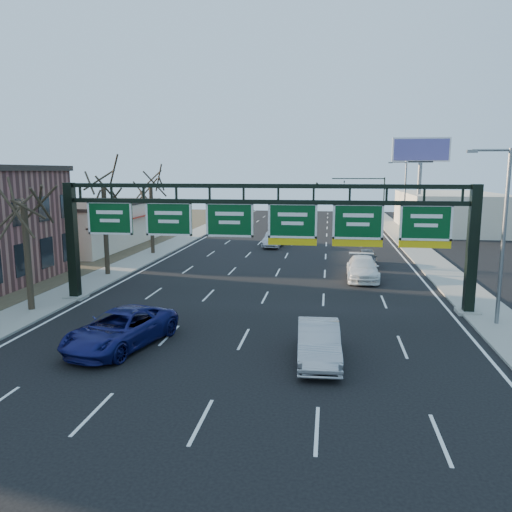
% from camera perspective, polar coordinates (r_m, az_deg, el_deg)
% --- Properties ---
extents(ground, '(160.00, 160.00, 0.00)m').
position_cam_1_polar(ground, '(22.21, -2.32, -11.13)').
color(ground, black).
rests_on(ground, ground).
extents(sidewalk_left, '(3.00, 120.00, 0.12)m').
position_cam_1_polar(sidewalk_left, '(44.39, -13.88, -0.76)').
color(sidewalk_left, gray).
rests_on(sidewalk_left, ground).
extents(sidewalk_right, '(3.00, 120.00, 0.12)m').
position_cam_1_polar(sidewalk_right, '(42.10, 20.42, -1.65)').
color(sidewalk_right, gray).
rests_on(sidewalk_right, ground).
extents(dirt_strip_left, '(21.00, 120.00, 0.06)m').
position_cam_1_polar(dirt_strip_left, '(50.27, -26.87, -0.36)').
color(dirt_strip_left, '#473D2B').
rests_on(dirt_strip_left, ground).
extents(lane_markings, '(21.60, 120.00, 0.01)m').
position_cam_1_polar(lane_markings, '(41.34, 2.80, -1.32)').
color(lane_markings, white).
rests_on(lane_markings, ground).
extents(sign_gantry, '(24.60, 1.20, 7.20)m').
position_cam_1_polar(sign_gantry, '(28.82, 0.87, 3.19)').
color(sign_gantry, black).
rests_on(sign_gantry, ground).
extents(cream_strip, '(10.90, 18.40, 4.70)m').
position_cam_1_polar(cream_strip, '(55.79, -18.78, 3.48)').
color(cream_strip, beige).
rests_on(cream_strip, ground).
extents(building_right_distant, '(12.00, 20.00, 5.00)m').
position_cam_1_polar(building_right_distant, '(72.41, 21.25, 4.76)').
color(building_right_distant, beige).
rests_on(building_right_distant, ground).
extents(tree_gantry, '(3.60, 3.60, 8.48)m').
position_cam_1_polar(tree_gantry, '(30.39, -25.18, 7.32)').
color(tree_gantry, '#2B2318').
rests_on(tree_gantry, sidewalk_left).
extents(tree_mid, '(3.60, 3.60, 9.24)m').
position_cam_1_polar(tree_mid, '(39.12, -17.13, 9.21)').
color(tree_mid, '#2B2318').
rests_on(tree_mid, sidewalk_left).
extents(tree_far, '(3.60, 3.60, 8.86)m').
position_cam_1_polar(tree_far, '(48.36, -11.99, 9.00)').
color(tree_far, '#2B2318').
rests_on(tree_far, sidewalk_left).
extents(streetlight_near, '(2.15, 0.22, 9.00)m').
position_cam_1_polar(streetlight_near, '(27.90, 26.26, 2.91)').
color(streetlight_near, slate).
rests_on(streetlight_near, sidewalk_right).
extents(streetlight_far, '(2.15, 0.22, 9.00)m').
position_cam_1_polar(streetlight_far, '(61.06, 16.53, 6.65)').
color(streetlight_far, slate).
rests_on(streetlight_far, sidewalk_right).
extents(billboard_right, '(7.00, 0.50, 12.00)m').
position_cam_1_polar(billboard_right, '(66.32, 18.29, 10.22)').
color(billboard_right, slate).
rests_on(billboard_right, ground).
extents(traffic_signal_mast, '(10.16, 0.54, 7.00)m').
position_cam_1_polar(traffic_signal_mast, '(75.45, 9.79, 7.73)').
color(traffic_signal_mast, black).
rests_on(traffic_signal_mast, ground).
extents(car_blue_suv, '(4.21, 6.54, 1.68)m').
position_cam_1_polar(car_blue_suv, '(23.60, -15.22, -8.04)').
color(car_blue_suv, navy).
rests_on(car_blue_suv, ground).
extents(car_silver_sedan, '(1.99, 5.03, 1.63)m').
position_cam_1_polar(car_silver_sedan, '(21.32, 7.15, -9.78)').
color(car_silver_sedan, '#9E9EA2').
rests_on(car_silver_sedan, ground).
extents(car_white_wagon, '(2.39, 5.64, 1.62)m').
position_cam_1_polar(car_white_wagon, '(37.60, 12.09, -1.38)').
color(car_white_wagon, white).
rests_on(car_white_wagon, ground).
extents(car_grey_far, '(1.82, 4.10, 1.37)m').
position_cam_1_polar(car_grey_far, '(43.23, 12.58, -0.14)').
color(car_grey_far, '#404245').
rests_on(car_grey_far, ground).
extents(car_silver_distant, '(2.09, 4.85, 1.55)m').
position_cam_1_polar(car_silver_distant, '(52.47, 2.06, 1.89)').
color(car_silver_distant, '#B2B1B6').
rests_on(car_silver_distant, ground).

